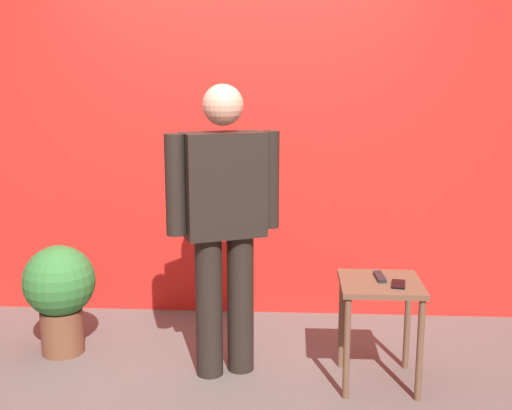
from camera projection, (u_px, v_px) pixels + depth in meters
name	position (u px, v px, depth m)	size (l,w,h in m)	color
ground_plane	(214.00, 392.00, 3.50)	(12.00, 12.00, 0.00)	#59544F
back_wall_red	(234.00, 130.00, 4.50)	(4.83, 0.12, 2.65)	red
standing_person	(224.00, 217.00, 3.57)	(0.64, 0.38, 1.66)	black
side_table	(380.00, 301.00, 3.53)	(0.44, 0.44, 0.60)	brown
cell_phone	(398.00, 284.00, 3.44)	(0.07, 0.14, 0.01)	black
tv_remote	(380.00, 277.00, 3.55)	(0.04, 0.17, 0.02)	black
potted_plant	(60.00, 290.00, 3.93)	(0.44, 0.44, 0.69)	brown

